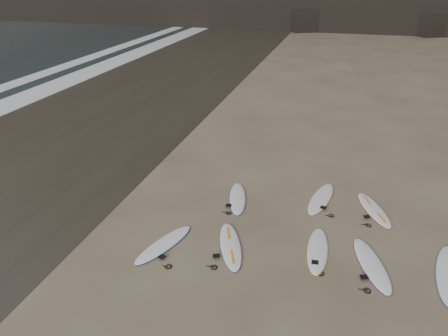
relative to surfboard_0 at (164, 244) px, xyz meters
The scene contains 10 objects.
ground 4.72m from the surfboard_0, 10.03° to the left, with size 240.00×240.00×0.00m, color #897559.
wet_sand 13.67m from the surfboard_0, 127.67° to the left, with size 12.00×200.00×0.01m, color #383026.
foam_near 17.58m from the surfboard_0, 142.01° to the left, with size 2.20×200.00×0.05m, color white.
surfboard_0 is the anchor object (origin of this frame).
surfboard_1 1.89m from the surfboard_0, 13.63° to the left, with size 0.57×2.36×0.08m, color white.
surfboard_2 4.33m from the surfboard_0, 12.02° to the left, with size 0.54×2.26×0.08m, color white.
surfboard_3 5.70m from the surfboard_0, ahead, with size 0.58×2.42×0.09m, color white.
surfboard_5 3.46m from the surfboard_0, 66.82° to the left, with size 0.54×2.25×0.08m, color white.
surfboard_6 5.67m from the surfboard_0, 43.75° to the left, with size 0.58×2.42×0.09m, color white.
surfboard_7 6.85m from the surfboard_0, 32.10° to the left, with size 0.55×2.30×0.08m, color white.
Camera 1 is at (-0.22, -10.29, 7.23)m, focal length 35.00 mm.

